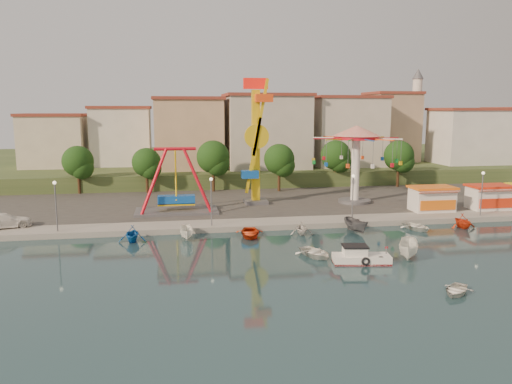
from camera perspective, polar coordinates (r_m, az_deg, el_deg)
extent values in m
plane|color=#122B33|center=(43.78, 6.85, -8.06)|extent=(200.00, 200.00, 0.00)
cube|color=#9E998E|center=(103.54, -2.70, 2.33)|extent=(200.00, 100.00, 0.60)
cube|color=#4C4944|center=(72.14, 0.25, -0.54)|extent=(90.00, 28.00, 0.01)
cube|color=#384C26|center=(108.34, -3.01, 3.28)|extent=(200.00, 60.00, 3.00)
cube|color=#59595E|center=(62.06, -9.05, -2.17)|extent=(10.00, 5.00, 0.30)
cube|color=#1454B3|center=(61.79, -9.09, -0.85)|extent=(4.50, 1.40, 1.00)
cylinder|color=red|center=(61.00, -9.24, 4.89)|extent=(5.00, 0.40, 0.40)
cube|color=#59595E|center=(67.06, -0.04, -1.09)|extent=(3.00, 3.00, 0.50)
cube|color=yellow|center=(66.12, -0.04, 5.10)|extent=(1.00, 1.00, 15.00)
cube|color=red|center=(66.01, -0.04, 12.30)|extent=(3.20, 0.50, 1.40)
cylinder|color=yellow|center=(65.24, 0.07, 6.36)|extent=(3.20, 0.50, 3.20)
cube|color=yellow|center=(65.03, 0.51, 8.51)|extent=(2.19, 0.35, 9.89)
cube|color=#EC4515|center=(65.12, 0.92, 10.68)|extent=(2.20, 1.20, 1.00)
cylinder|color=#59595E|center=(68.96, 11.18, -1.02)|extent=(4.40, 4.40, 0.40)
cylinder|color=white|center=(68.33, 11.29, 2.53)|extent=(1.10, 1.10, 9.00)
cylinder|color=red|center=(67.96, 11.41, 6.13)|extent=(6.00, 6.00, 0.50)
cone|color=red|center=(67.91, 11.44, 6.89)|extent=(6.40, 6.40, 1.40)
cube|color=white|center=(65.66, 19.45, -0.84)|extent=(5.00, 3.00, 2.80)
cube|color=orange|center=(65.42, 19.53, 0.49)|extent=(5.40, 3.40, 0.25)
cube|color=red|center=(64.01, 20.24, -0.05)|extent=(5.00, 0.77, 0.43)
cube|color=white|center=(69.74, 25.10, -0.62)|extent=(5.00, 3.00, 2.80)
cube|color=red|center=(69.51, 25.18, 0.63)|extent=(5.40, 3.40, 0.25)
cube|color=red|center=(68.19, 25.96, 0.12)|extent=(5.00, 0.77, 0.43)
cylinder|color=#59595E|center=(55.35, -21.88, -1.67)|extent=(0.14, 0.14, 5.00)
cylinder|color=#59595E|center=(54.13, -5.12, -1.25)|extent=(0.14, 0.14, 5.00)
cylinder|color=#59595E|center=(57.52, 10.99, -0.76)|extent=(0.14, 0.14, 5.00)
cylinder|color=#59595E|center=(64.80, 24.38, -0.29)|extent=(0.14, 0.14, 5.00)
cylinder|color=#382314|center=(79.06, -19.57, 1.11)|extent=(0.44, 0.44, 3.60)
sphere|color=black|center=(78.70, -19.69, 3.34)|extent=(4.60, 4.60, 4.60)
cylinder|color=#382314|center=(77.18, -12.34, 1.17)|extent=(0.44, 0.44, 3.40)
sphere|color=black|center=(76.82, -12.42, 3.33)|extent=(4.35, 4.35, 4.35)
cylinder|color=#382314|center=(76.82, -4.89, 1.52)|extent=(0.44, 0.44, 3.92)
sphere|color=black|center=(76.43, -4.93, 4.02)|extent=(5.02, 5.02, 5.02)
cylinder|color=#382314|center=(76.83, 2.65, 1.44)|extent=(0.44, 0.44, 3.66)
sphere|color=black|center=(76.46, 2.67, 3.78)|extent=(4.68, 4.68, 4.68)
cylinder|color=#382314|center=(82.29, 9.05, 1.92)|extent=(0.44, 0.44, 3.80)
sphere|color=black|center=(81.94, 9.11, 4.18)|extent=(4.86, 4.86, 4.86)
cylinder|color=#382314|center=(84.33, 15.90, 1.84)|extent=(0.44, 0.44, 3.77)
sphere|color=black|center=(83.98, 16.00, 4.04)|extent=(4.83, 4.83, 4.83)
cube|color=beige|center=(88.88, -23.48, 5.97)|extent=(9.26, 9.53, 11.87)
cube|color=silver|center=(92.12, -15.30, 5.50)|extent=(12.33, 9.01, 8.63)
cube|color=tan|center=(92.20, -7.10, 6.58)|extent=(11.95, 9.28, 11.23)
cube|color=beige|center=(90.72, 1.77, 5.96)|extent=(12.59, 10.50, 9.20)
cube|color=beige|center=(97.45, 9.22, 6.09)|extent=(10.75, 9.23, 9.24)
cube|color=tan|center=(100.72, 16.82, 6.48)|extent=(12.77, 10.96, 11.21)
cube|color=silver|center=(105.07, 23.03, 6.55)|extent=(8.23, 8.98, 12.36)
cube|color=beige|center=(115.88, 26.67, 5.61)|extent=(11.59, 10.93, 8.76)
cylinder|color=silver|center=(105.54, 17.79, 7.85)|extent=(1.80, 1.80, 16.00)
cylinder|color=#59595E|center=(105.56, 17.93, 10.56)|extent=(2.80, 2.80, 0.30)
cone|color=#59595E|center=(105.74, 18.04, 12.73)|extent=(2.20, 2.20, 2.00)
cube|color=white|center=(44.32, 11.95, -7.58)|extent=(5.11, 2.57, 0.88)
cube|color=red|center=(44.38, 11.94, -7.85)|extent=(5.11, 2.57, 0.16)
cube|color=white|center=(44.00, 11.22, -6.69)|extent=(2.15, 1.74, 0.88)
cube|color=black|center=(43.87, 11.24, -6.08)|extent=(2.38, 1.97, 0.12)
torus|color=black|center=(43.41, 12.43, -7.76)|extent=(0.76, 0.31, 0.74)
torus|color=black|center=(43.97, 14.07, -7.60)|extent=(0.76, 0.31, 0.74)
imported|color=white|center=(45.44, 6.79, -6.89)|extent=(3.85, 4.46, 0.78)
imported|color=beige|center=(39.19, 21.88, -10.34)|extent=(3.57, 3.57, 0.61)
imported|color=white|center=(46.48, 17.06, -6.28)|extent=(3.54, 4.65, 1.70)
imported|color=white|center=(59.58, -26.84, -2.93)|extent=(5.87, 3.80, 1.58)
imported|color=#145CB0|center=(51.54, -13.96, -4.63)|extent=(2.74, 3.17, 1.65)
imported|color=white|center=(51.40, -7.92, -4.64)|extent=(1.35, 3.54, 1.36)
imported|color=red|center=(52.00, -0.71, -4.68)|extent=(3.40, 4.42, 0.85)
imported|color=beige|center=(53.01, 5.23, -4.11)|extent=(2.57, 2.91, 1.44)
imported|color=#515155|center=(54.81, 11.37, -3.76)|extent=(2.24, 4.21, 1.54)
imported|color=white|center=(57.72, 17.91, -3.78)|extent=(3.53, 4.19, 0.74)
imported|color=red|center=(60.30, 22.56, -3.06)|extent=(2.73, 3.15, 1.63)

